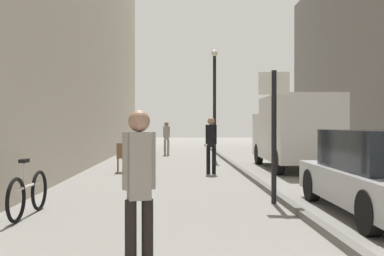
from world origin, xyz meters
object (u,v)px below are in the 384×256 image
object	(u,v)px
pedestrian_far_crossing	(139,181)
cafe_chair_near_window	(124,155)
pedestrian_main_foreground	(211,141)
street_sign_post	(274,125)
bicycle_leaning	(28,194)
delivery_van	(294,131)
pedestrian_mid_block	(167,136)
lamp_post	(215,97)
parked_car	(383,173)

from	to	relation	value
pedestrian_far_crossing	cafe_chair_near_window	xyz separation A→B (m)	(-1.35, 10.15, -0.43)
pedestrian_main_foreground	street_sign_post	distance (m)	5.45
bicycle_leaning	delivery_van	bearing A→B (deg)	52.53
pedestrian_mid_block	lamp_post	bearing A→B (deg)	-52.20
pedestrian_far_crossing	bicycle_leaning	bearing A→B (deg)	109.30
pedestrian_main_foreground	pedestrian_mid_block	size ratio (longest dim) A/B	1.06
delivery_van	cafe_chair_near_window	distance (m)	5.89
pedestrian_mid_block	lamp_post	world-z (taller)	lamp_post
pedestrian_far_crossing	lamp_post	xyz separation A→B (m)	(2.00, 14.98, 1.75)
pedestrian_main_foreground	bicycle_leaning	size ratio (longest dim) A/B	1.00
bicycle_leaning	parked_car	bearing A→B (deg)	1.65
lamp_post	bicycle_leaning	world-z (taller)	lamp_post
delivery_van	lamp_post	size ratio (longest dim) A/B	1.10
street_sign_post	cafe_chair_near_window	bearing A→B (deg)	-49.59
cafe_chair_near_window	pedestrian_main_foreground	bearing A→B (deg)	-15.87
cafe_chair_near_window	bicycle_leaning	bearing A→B (deg)	-100.73
bicycle_leaning	cafe_chair_near_window	bearing A→B (deg)	86.15
pedestrian_mid_block	lamp_post	xyz separation A→B (m)	(2.15, -3.19, 1.76)
lamp_post	cafe_chair_near_window	bearing A→B (deg)	-124.75
parked_car	street_sign_post	xyz separation A→B (m)	(-1.63, 1.17, 0.83)
lamp_post	parked_car	bearing A→B (deg)	-80.96
pedestrian_main_foreground	pedestrian_far_crossing	distance (m)	9.69
pedestrian_main_foreground	lamp_post	xyz separation A→B (m)	(0.56, 5.40, 1.70)
pedestrian_main_foreground	pedestrian_far_crossing	world-z (taller)	pedestrian_main_foreground
pedestrian_far_crossing	street_sign_post	size ratio (longest dim) A/B	0.65
street_sign_post	cafe_chair_near_window	xyz separation A→B (m)	(-3.62, 5.92, -1.00)
parked_car	bicycle_leaning	world-z (taller)	parked_car
pedestrian_mid_block	parked_car	distance (m)	15.65
pedestrian_far_crossing	lamp_post	distance (m)	15.22
pedestrian_mid_block	delivery_van	size ratio (longest dim) A/B	0.32
pedestrian_mid_block	pedestrian_far_crossing	size ratio (longest dim) A/B	0.99
pedestrian_mid_block	bicycle_leaning	bearing A→B (deg)	-93.63
pedestrian_main_foreground	lamp_post	size ratio (longest dim) A/B	0.37
pedestrian_main_foreground	street_sign_post	bearing A→B (deg)	-70.26
pedestrian_mid_block	street_sign_post	distance (m)	14.17
pedestrian_far_crossing	parked_car	world-z (taller)	pedestrian_far_crossing
street_sign_post	pedestrian_mid_block	bearing A→B (deg)	-71.21
bicycle_leaning	pedestrian_mid_block	bearing A→B (deg)	84.95
lamp_post	pedestrian_main_foreground	bearing A→B (deg)	-95.88
pedestrian_mid_block	cafe_chair_near_window	bearing A→B (deg)	-94.67
street_sign_post	delivery_van	bearing A→B (deg)	-98.78
pedestrian_main_foreground	pedestrian_mid_block	world-z (taller)	pedestrian_main_foreground
pedestrian_far_crossing	street_sign_post	distance (m)	4.83
pedestrian_main_foreground	delivery_van	xyz separation A→B (m)	(2.99, 1.40, 0.31)
delivery_van	lamp_post	xyz separation A→B (m)	(-2.43, 4.00, 1.39)
pedestrian_main_foreground	bicycle_leaning	bearing A→B (deg)	-108.01
parked_car	lamp_post	world-z (taller)	lamp_post
delivery_van	pedestrian_mid_block	bearing A→B (deg)	123.06
pedestrian_far_crossing	cafe_chair_near_window	world-z (taller)	pedestrian_far_crossing
pedestrian_main_foreground	lamp_post	world-z (taller)	lamp_post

